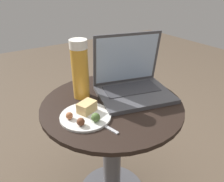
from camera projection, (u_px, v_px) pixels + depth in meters
The scene contains 5 objects.
table at pixel (112, 137), 1.03m from camera, with size 0.61×0.61×0.58m.
laptop at pixel (132, 82), 1.00m from camera, with size 0.37×0.33×0.27m.
beer_glass at pixel (80, 70), 0.93m from camera, with size 0.07×0.07×0.26m.
snack_plate at pixel (86, 114), 0.84m from camera, with size 0.20×0.20×0.05m.
fork at pixel (96, 121), 0.82m from camera, with size 0.06×0.18×0.00m.
Camera 1 is at (-0.44, -0.68, 1.06)m, focal length 35.00 mm.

